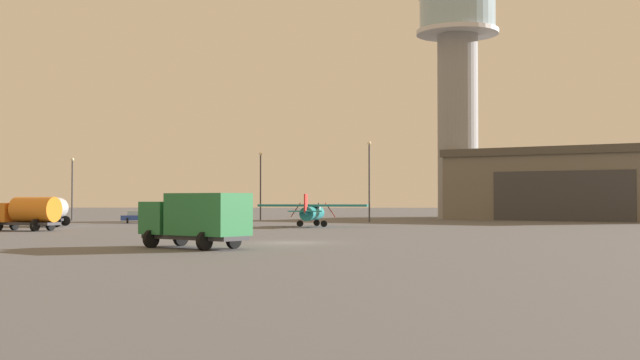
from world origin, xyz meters
name	(u,v)px	position (x,y,z in m)	size (l,w,h in m)	color
ground_plane	(291,243)	(0.00, 0.00, 0.00)	(400.00, 400.00, 0.00)	#545456
control_tower	(458,75)	(17.53, 61.38, 19.57)	(11.12, 11.12, 34.82)	gray
hangar	(587,185)	(34.43, 60.37, 4.60)	(39.39, 36.28, 9.17)	#6B665B
airplane_teal	(312,212)	(-0.35, 28.62, 1.48)	(10.78, 8.45, 3.17)	teal
truck_fuel_tanker_silver	(51,210)	(-26.07, 28.75, 1.61)	(3.75, 7.31, 2.86)	#38383D
truck_box_green	(196,218)	(-4.70, -6.10, 1.68)	(6.71, 5.73, 3.02)	#38383D
truck_fuel_tanker_orange	(27,212)	(-23.94, 17.78, 1.59)	(6.17, 4.05, 2.88)	#38383D
car_blue	(140,216)	(-20.27, 40.08, 0.74)	(4.64, 3.03, 1.37)	#2847A8
light_post_west	(369,174)	(5.35, 44.91, 5.55)	(0.44, 0.44, 9.41)	#38383D
light_post_east	(72,183)	(-31.65, 50.39, 4.72)	(0.44, 0.44, 7.83)	#38383D
light_post_north	(260,179)	(-8.40, 53.62, 5.18)	(0.44, 0.44, 8.69)	#38383D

